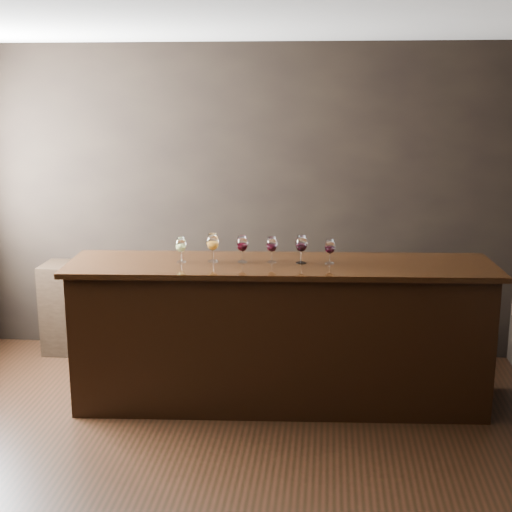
# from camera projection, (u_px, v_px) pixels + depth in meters

# --- Properties ---
(ground) EXTENTS (5.00, 5.00, 0.00)m
(ground) POSITION_uv_depth(u_px,v_px,m) (192.00, 472.00, 4.60)
(ground) COLOR black
(ground) RESTS_ON ground
(room_shell) EXTENTS (5.02, 4.52, 2.81)m
(room_shell) POSITION_uv_depth(u_px,v_px,m) (151.00, 191.00, 4.31)
(room_shell) COLOR black
(room_shell) RESTS_ON ground
(bar_counter) EXTENTS (3.15, 0.88, 1.09)m
(bar_counter) POSITION_uv_depth(u_px,v_px,m) (280.00, 337.00, 5.49)
(bar_counter) COLOR black
(bar_counter) RESTS_ON ground
(bar_top) EXTENTS (3.26, 0.96, 0.04)m
(bar_top) POSITION_uv_depth(u_px,v_px,m) (281.00, 266.00, 5.36)
(bar_top) COLOR black
(bar_top) RESTS_ON bar_counter
(back_bar_shelf) EXTENTS (2.33, 0.40, 0.84)m
(back_bar_shelf) POSITION_uv_depth(u_px,v_px,m) (169.00, 311.00, 6.52)
(back_bar_shelf) COLOR black
(back_bar_shelf) RESTS_ON ground
(glass_white) EXTENTS (0.08, 0.08, 0.19)m
(glass_white) POSITION_uv_depth(u_px,v_px,m) (181.00, 245.00, 5.37)
(glass_white) COLOR white
(glass_white) RESTS_ON bar_top
(glass_amber) EXTENTS (0.09, 0.09, 0.22)m
(glass_amber) POSITION_uv_depth(u_px,v_px,m) (213.00, 243.00, 5.37)
(glass_amber) COLOR white
(glass_amber) RESTS_ON bar_top
(glass_red_a) EXTENTS (0.09, 0.09, 0.20)m
(glass_red_a) POSITION_uv_depth(u_px,v_px,m) (242.00, 244.00, 5.36)
(glass_red_a) COLOR white
(glass_red_a) RESTS_ON bar_top
(glass_red_b) EXTENTS (0.08, 0.08, 0.20)m
(glass_red_b) POSITION_uv_depth(u_px,v_px,m) (272.00, 245.00, 5.36)
(glass_red_b) COLOR white
(glass_red_b) RESTS_ON bar_top
(glass_red_c) EXTENTS (0.09, 0.09, 0.21)m
(glass_red_c) POSITION_uv_depth(u_px,v_px,m) (301.00, 244.00, 5.33)
(glass_red_c) COLOR white
(glass_red_c) RESTS_ON bar_top
(glass_red_d) EXTENTS (0.08, 0.08, 0.18)m
(glass_red_d) POSITION_uv_depth(u_px,v_px,m) (330.00, 247.00, 5.32)
(glass_red_d) COLOR white
(glass_red_d) RESTS_ON bar_top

